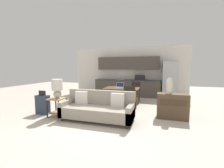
# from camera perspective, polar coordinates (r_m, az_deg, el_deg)

# --- Properties ---
(ground_plane) EXTENTS (20.00, 20.00, 0.00)m
(ground_plane) POSITION_cam_1_polar(r_m,az_deg,el_deg) (4.43, -5.60, -14.38)
(ground_plane) COLOR beige
(wall_back) EXTENTS (6.40, 0.07, 2.70)m
(wall_back) POSITION_cam_1_polar(r_m,az_deg,el_deg) (8.61, 6.25, 4.82)
(wall_back) COLOR silver
(wall_back) RESTS_ON ground_plane
(kitchen_counter) EXTENTS (3.59, 0.65, 2.15)m
(kitchen_counter) POSITION_cam_1_polar(r_m,az_deg,el_deg) (8.34, 5.91, 1.27)
(kitchen_counter) COLOR #4C443D
(kitchen_counter) RESTS_ON ground_plane
(refrigerator) EXTENTS (0.71, 0.75, 1.87)m
(refrigerator) POSITION_cam_1_polar(r_m,az_deg,el_deg) (8.09, 21.12, 1.39)
(refrigerator) COLOR #B7BABC
(refrigerator) RESTS_ON ground_plane
(dining_table) EXTENTS (1.40, 0.88, 0.73)m
(dining_table) POSITION_cam_1_polar(r_m,az_deg,el_deg) (6.18, 3.76, -2.08)
(dining_table) COLOR brown
(dining_table) RESTS_ON ground_plane
(couch) EXTENTS (2.15, 0.80, 0.86)m
(couch) POSITION_cam_1_polar(r_m,az_deg,el_deg) (4.55, -5.33, -9.35)
(couch) COLOR #3D2D1E
(couch) RESTS_ON ground_plane
(side_table) EXTENTS (0.46, 0.46, 0.59)m
(side_table) POSITION_cam_1_polar(r_m,az_deg,el_deg) (5.13, -20.21, -7.25)
(side_table) COLOR tan
(side_table) RESTS_ON ground_plane
(table_lamp) EXTENTS (0.34, 0.34, 0.61)m
(table_lamp) POSITION_cam_1_polar(r_m,az_deg,el_deg) (5.01, -20.15, -1.19)
(table_lamp) COLOR #B2A893
(table_lamp) RESTS_ON side_table
(credenza) EXTENTS (0.90, 0.42, 0.77)m
(credenza) POSITION_cam_1_polar(r_m,az_deg,el_deg) (4.99, 21.98, -7.81)
(credenza) COLOR brown
(credenza) RESTS_ON ground_plane
(vase) EXTENTS (0.18, 0.18, 0.48)m
(vase) POSITION_cam_1_polar(r_m,az_deg,el_deg) (4.86, 21.00, -0.84)
(vase) COLOR beige
(vase) RESTS_ON credenza
(dining_chair_near_right) EXTENTS (0.48, 0.48, 0.93)m
(dining_chair_near_right) POSITION_cam_1_polar(r_m,az_deg,el_deg) (5.36, 6.64, -4.95)
(dining_chair_near_right) COLOR black
(dining_chair_near_right) RESTS_ON ground_plane
(dining_chair_far_right) EXTENTS (0.44, 0.44, 0.93)m
(dining_chair_far_right) POSITION_cam_1_polar(r_m,az_deg,el_deg) (6.85, 8.89, -2.55)
(dining_chair_far_right) COLOR black
(dining_chair_far_right) RESTS_ON ground_plane
(laptop) EXTENTS (0.32, 0.26, 0.20)m
(laptop) POSITION_cam_1_polar(r_m,az_deg,el_deg) (6.36, 2.97, -0.81)
(laptop) COLOR #B7BABC
(laptop) RESTS_ON dining_table
(suitcase) EXTENTS (0.44, 0.22, 0.80)m
(suitcase) POSITION_cam_1_polar(r_m,az_deg,el_deg) (5.60, -24.88, -7.07)
(suitcase) COLOR #2D384C
(suitcase) RESTS_ON ground_plane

